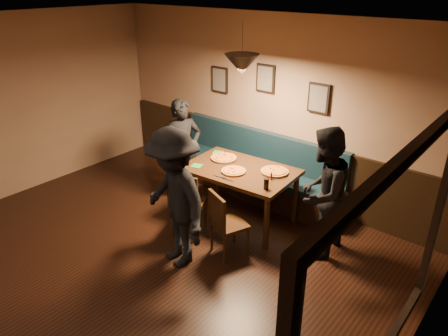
{
  "coord_description": "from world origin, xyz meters",
  "views": [
    {
      "loc": [
        3.49,
        -1.76,
        3.25
      ],
      "look_at": [
        0.32,
        2.09,
        0.95
      ],
      "focal_mm": 33.47,
      "sensor_mm": 36.0,
      "label": 1
    }
  ],
  "objects_px": {
    "booth_bench": "(253,166)",
    "dining_table": "(240,195)",
    "diner_right": "(322,194)",
    "chair_near_left": "(188,202)",
    "diner_front": "(175,199)",
    "tabasco_bottle": "(271,175)",
    "diner_left": "(184,150)",
    "soda_glass": "(266,184)",
    "chair_near_right": "(230,223)"
  },
  "relations": [
    {
      "from": "tabasco_bottle",
      "to": "diner_right",
      "type": "bearing_deg",
      "value": 1.22
    },
    {
      "from": "chair_near_right",
      "to": "diner_front",
      "type": "relative_size",
      "value": 0.51
    },
    {
      "from": "dining_table",
      "to": "diner_front",
      "type": "relative_size",
      "value": 0.87
    },
    {
      "from": "booth_bench",
      "to": "chair_near_right",
      "type": "bearing_deg",
      "value": -64.04
    },
    {
      "from": "dining_table",
      "to": "chair_near_left",
      "type": "relative_size",
      "value": 1.61
    },
    {
      "from": "diner_left",
      "to": "diner_right",
      "type": "bearing_deg",
      "value": -69.11
    },
    {
      "from": "diner_left",
      "to": "soda_glass",
      "type": "bearing_deg",
      "value": -78.35
    },
    {
      "from": "chair_near_right",
      "to": "soda_glass",
      "type": "height_order",
      "value": "soda_glass"
    },
    {
      "from": "diner_left",
      "to": "diner_front",
      "type": "distance_m",
      "value": 1.69
    },
    {
      "from": "chair_near_right",
      "to": "diner_left",
      "type": "height_order",
      "value": "diner_left"
    },
    {
      "from": "soda_glass",
      "to": "diner_left",
      "type": "bearing_deg",
      "value": 170.62
    },
    {
      "from": "soda_glass",
      "to": "tabasco_bottle",
      "type": "distance_m",
      "value": 0.28
    },
    {
      "from": "soda_glass",
      "to": "diner_right",
      "type": "bearing_deg",
      "value": 23.85
    },
    {
      "from": "soda_glass",
      "to": "booth_bench",
      "type": "bearing_deg",
      "value": 132.59
    },
    {
      "from": "diner_front",
      "to": "dining_table",
      "type": "bearing_deg",
      "value": 105.21
    },
    {
      "from": "diner_right",
      "to": "dining_table",
      "type": "bearing_deg",
      "value": -91.2
    },
    {
      "from": "booth_bench",
      "to": "dining_table",
      "type": "distance_m",
      "value": 0.83
    },
    {
      "from": "booth_bench",
      "to": "chair_near_right",
      "type": "relative_size",
      "value": 3.39
    },
    {
      "from": "diner_right",
      "to": "soda_glass",
      "type": "xyz_separation_m",
      "value": [
        -0.63,
        -0.28,
        0.04
      ]
    },
    {
      "from": "chair_near_right",
      "to": "tabasco_bottle",
      "type": "height_order",
      "value": "tabasco_bottle"
    },
    {
      "from": "diner_right",
      "to": "diner_front",
      "type": "relative_size",
      "value": 0.97
    },
    {
      "from": "diner_right",
      "to": "diner_front",
      "type": "bearing_deg",
      "value": -46.56
    },
    {
      "from": "booth_bench",
      "to": "diner_left",
      "type": "height_order",
      "value": "diner_left"
    },
    {
      "from": "diner_left",
      "to": "diner_front",
      "type": "xyz_separation_m",
      "value": [
        1.11,
        -1.27,
        0.07
      ]
    },
    {
      "from": "diner_right",
      "to": "diner_front",
      "type": "height_order",
      "value": "diner_front"
    },
    {
      "from": "dining_table",
      "to": "tabasco_bottle",
      "type": "distance_m",
      "value": 0.7
    },
    {
      "from": "chair_near_left",
      "to": "diner_front",
      "type": "xyz_separation_m",
      "value": [
        0.33,
        -0.55,
        0.4
      ]
    },
    {
      "from": "chair_near_right",
      "to": "diner_left",
      "type": "bearing_deg",
      "value": 175.38
    },
    {
      "from": "booth_bench",
      "to": "soda_glass",
      "type": "bearing_deg",
      "value": -47.41
    },
    {
      "from": "booth_bench",
      "to": "diner_left",
      "type": "xyz_separation_m",
      "value": [
        -0.79,
        -0.74,
        0.3
      ]
    },
    {
      "from": "dining_table",
      "to": "diner_left",
      "type": "bearing_deg",
      "value": 174.77
    },
    {
      "from": "diner_left",
      "to": "booth_bench",
      "type": "bearing_deg",
      "value": -25.87
    },
    {
      "from": "chair_near_left",
      "to": "chair_near_right",
      "type": "relative_size",
      "value": 1.06
    },
    {
      "from": "booth_bench",
      "to": "tabasco_bottle",
      "type": "bearing_deg",
      "value": -42.05
    },
    {
      "from": "dining_table",
      "to": "soda_glass",
      "type": "relative_size",
      "value": 10.68
    },
    {
      "from": "diner_right",
      "to": "chair_near_left",
      "type": "bearing_deg",
      "value": -67.45
    },
    {
      "from": "dining_table",
      "to": "booth_bench",
      "type": "bearing_deg",
      "value": 108.82
    },
    {
      "from": "dining_table",
      "to": "soda_glass",
      "type": "xyz_separation_m",
      "value": [
        0.62,
        -0.27,
        0.48
      ]
    },
    {
      "from": "dining_table",
      "to": "diner_left",
      "type": "height_order",
      "value": "diner_left"
    },
    {
      "from": "booth_bench",
      "to": "soda_glass",
      "type": "height_order",
      "value": "booth_bench"
    },
    {
      "from": "booth_bench",
      "to": "diner_left",
      "type": "distance_m",
      "value": 1.12
    },
    {
      "from": "soda_glass",
      "to": "tabasco_bottle",
      "type": "relative_size",
      "value": 1.23
    },
    {
      "from": "tabasco_bottle",
      "to": "soda_glass",
      "type": "bearing_deg",
      "value": -69.43
    },
    {
      "from": "diner_right",
      "to": "diner_front",
      "type": "distance_m",
      "value": 1.79
    },
    {
      "from": "dining_table",
      "to": "diner_right",
      "type": "distance_m",
      "value": 1.33
    },
    {
      "from": "chair_near_left",
      "to": "diner_front",
      "type": "height_order",
      "value": "diner_front"
    },
    {
      "from": "chair_near_left",
      "to": "diner_front",
      "type": "bearing_deg",
      "value": -82.79
    },
    {
      "from": "diner_left",
      "to": "diner_right",
      "type": "distance_m",
      "value": 2.36
    },
    {
      "from": "diner_right",
      "to": "soda_glass",
      "type": "relative_size",
      "value": 11.88
    },
    {
      "from": "tabasco_bottle",
      "to": "diner_left",
      "type": "bearing_deg",
      "value": 179.25
    }
  ]
}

